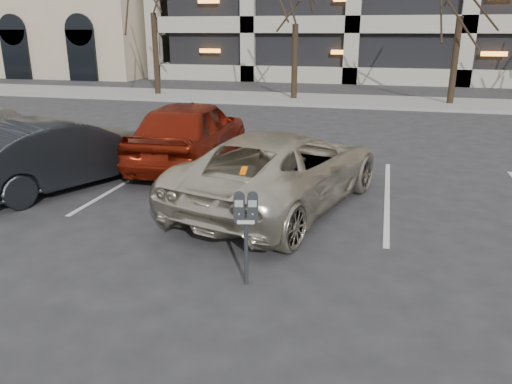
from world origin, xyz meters
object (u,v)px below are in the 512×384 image
parking_meter (246,216)px  car_dark (63,153)px  suv_silver (282,169)px  car_red (191,132)px

parking_meter → car_dark: size_ratio=0.28×
parking_meter → suv_silver: 3.19m
suv_silver → car_dark: size_ratio=1.27×
parking_meter → car_red: (-2.97, 5.62, -0.14)m
suv_silver → car_dark: (-4.73, 0.04, 0.01)m
suv_silver → car_red: 3.70m
car_red → car_dark: (-1.94, -2.40, -0.09)m
parking_meter → car_red: bearing=104.5°
suv_silver → car_dark: car_dark is taller
parking_meter → car_dark: (-4.91, 3.22, -0.23)m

